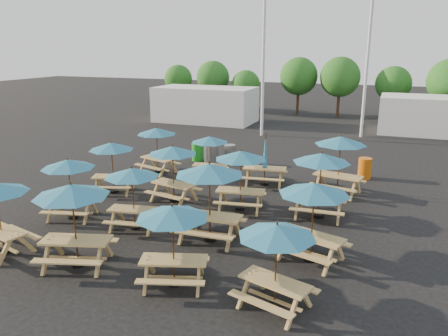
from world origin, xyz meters
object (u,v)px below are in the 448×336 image
at_px(picnic_unit_9, 209,174).
at_px(picnic_unit_10, 241,159).
at_px(picnic_unit_11, 265,164).
at_px(picnic_unit_5, 132,176).
at_px(picnic_unit_14, 321,162).
at_px(picnic_unit_15, 340,144).
at_px(picnic_unit_3, 157,134).
at_px(picnic_unit_6, 173,154).
at_px(waste_bin_1, 210,154).
at_px(picnic_unit_2, 111,149).
at_px(picnic_unit_12, 277,236).
at_px(picnic_unit_7, 210,142).
at_px(waste_bin_3, 230,154).
at_px(picnic_unit_1, 68,168).
at_px(waste_bin_0, 197,152).
at_px(waste_bin_2, 213,154).
at_px(picnic_unit_8, 172,217).
at_px(waste_bin_4, 365,168).
at_px(picnic_unit_4, 72,196).
at_px(picnic_unit_13, 314,194).

xyz_separation_m(picnic_unit_9, picnic_unit_10, (0.02, 2.92, -0.21)).
xyz_separation_m(picnic_unit_9, picnic_unit_11, (0.03, 6.22, -1.21)).
relative_size(picnic_unit_5, picnic_unit_14, 0.90).
bearing_deg(picnic_unit_15, picnic_unit_3, -169.03).
xyz_separation_m(picnic_unit_6, waste_bin_1, (-0.99, 6.04, -1.47)).
bearing_deg(picnic_unit_14, picnic_unit_2, 179.44).
bearing_deg(picnic_unit_12, picnic_unit_11, 123.79).
bearing_deg(picnic_unit_9, picnic_unit_5, 178.89).
xyz_separation_m(picnic_unit_7, waste_bin_3, (-0.15, 3.04, -1.26)).
xyz_separation_m(waste_bin_1, waste_bin_3, (0.98, 0.39, 0.00)).
height_order(picnic_unit_10, waste_bin_1, picnic_unit_10).
bearing_deg(picnic_unit_10, picnic_unit_1, -160.27).
relative_size(picnic_unit_15, waste_bin_1, 2.55).
distance_m(picnic_unit_6, waste_bin_0, 6.68).
bearing_deg(waste_bin_3, picnic_unit_5, -89.92).
xyz_separation_m(picnic_unit_10, picnic_unit_11, (0.01, 3.30, -1.00)).
bearing_deg(waste_bin_2, picnic_unit_12, -61.30).
bearing_deg(picnic_unit_2, picnic_unit_6, -19.23).
distance_m(picnic_unit_12, waste_bin_2, 13.49).
bearing_deg(picnic_unit_12, waste_bin_0, 138.23).
bearing_deg(picnic_unit_8, waste_bin_4, 53.36).
bearing_deg(picnic_unit_2, picnic_unit_11, 12.34).
xyz_separation_m(picnic_unit_2, waste_bin_4, (9.76, 5.98, -1.39)).
relative_size(picnic_unit_1, waste_bin_1, 2.33).
bearing_deg(picnic_unit_3, waste_bin_4, 31.64).
height_order(picnic_unit_11, waste_bin_0, picnic_unit_11).
bearing_deg(waste_bin_3, picnic_unit_11, -47.47).
distance_m(picnic_unit_1, picnic_unit_3, 6.31).
relative_size(picnic_unit_7, picnic_unit_12, 0.91).
height_order(picnic_unit_7, picnic_unit_11, picnic_unit_11).
distance_m(picnic_unit_4, picnic_unit_5, 2.83).
xyz_separation_m(picnic_unit_4, waste_bin_1, (-0.91, 11.77, -1.60)).
xyz_separation_m(picnic_unit_4, waste_bin_0, (-1.73, 11.99, -1.60)).
bearing_deg(picnic_unit_7, picnic_unit_12, -71.14).
height_order(picnic_unit_4, picnic_unit_12, picnic_unit_4).
bearing_deg(waste_bin_4, picnic_unit_4, -120.59).
distance_m(picnic_unit_8, picnic_unit_12, 2.70).
distance_m(picnic_unit_12, picnic_unit_14, 6.15).
xyz_separation_m(picnic_unit_7, waste_bin_0, (-1.95, 2.87, -1.26)).
relative_size(picnic_unit_12, waste_bin_1, 2.31).
height_order(picnic_unit_10, waste_bin_4, picnic_unit_10).
relative_size(picnic_unit_9, picnic_unit_15, 1.03).
relative_size(picnic_unit_10, picnic_unit_12, 1.03).
height_order(picnic_unit_4, waste_bin_4, picnic_unit_4).
relative_size(picnic_unit_5, waste_bin_3, 2.21).
distance_m(picnic_unit_6, picnic_unit_9, 3.96).
bearing_deg(picnic_unit_13, picnic_unit_6, 170.00).
bearing_deg(waste_bin_2, waste_bin_0, 166.01).
relative_size(picnic_unit_9, waste_bin_2, 2.62).
bearing_deg(waste_bin_3, waste_bin_2, -152.33).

